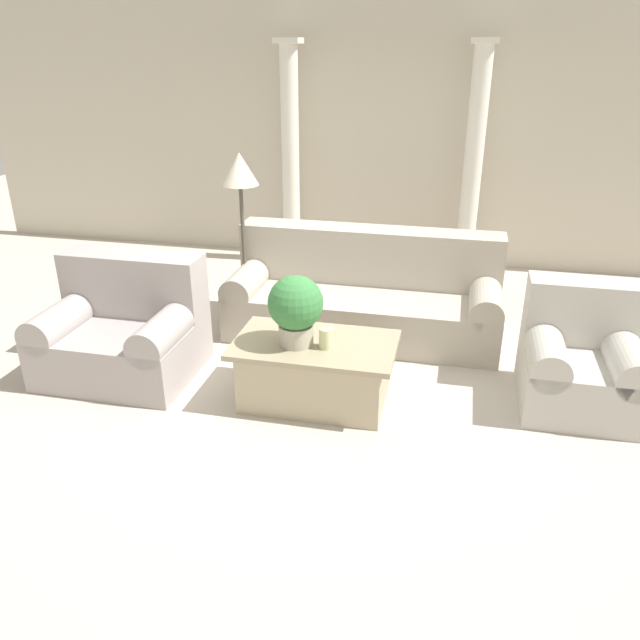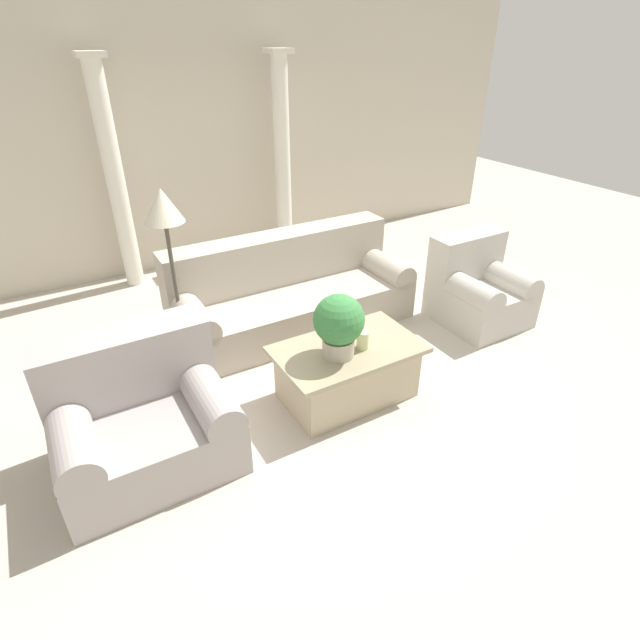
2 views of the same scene
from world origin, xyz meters
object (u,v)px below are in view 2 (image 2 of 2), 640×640
object	(u,v)px
floor_lamp	(164,217)
loveseat	(141,416)
coffee_table	(347,371)
potted_plant	(339,323)
sofa_long	(290,293)
armchair	(478,288)

from	to	relation	value
floor_lamp	loveseat	bearing A→B (deg)	-118.63
coffee_table	potted_plant	distance (m)	0.53
potted_plant	coffee_table	bearing A→B (deg)	23.54
coffee_table	floor_lamp	size ratio (longest dim) A/B	0.74
potted_plant	loveseat	bearing A→B (deg)	172.30
sofa_long	armchair	bearing A→B (deg)	-27.15
armchair	floor_lamp	bearing A→B (deg)	163.13
loveseat	armchair	xyz separation A→B (m)	(3.48, 0.28, -0.01)
potted_plant	armchair	distance (m)	2.10
loveseat	floor_lamp	distance (m)	1.63
floor_lamp	armchair	bearing A→B (deg)	-16.87
potted_plant	floor_lamp	size ratio (longest dim) A/B	0.32
sofa_long	armchair	size ratio (longest dim) A/B	2.74
coffee_table	armchair	distance (m)	1.94
coffee_table	floor_lamp	world-z (taller)	floor_lamp
potted_plant	armchair	bearing A→B (deg)	13.33
loveseat	armchair	size ratio (longest dim) A/B	1.32
loveseat	coffee_table	distance (m)	1.61
armchair	coffee_table	bearing A→B (deg)	-167.37
sofa_long	loveseat	size ratio (longest dim) A/B	2.07
coffee_table	floor_lamp	bearing A→B (deg)	127.07
coffee_table	potted_plant	xyz separation A→B (m)	(-0.12, -0.05, 0.52)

